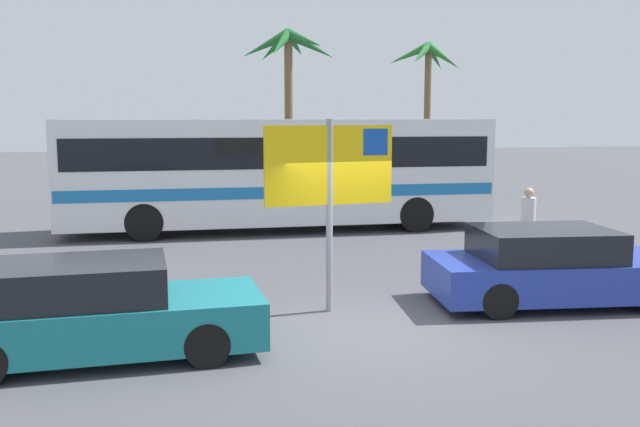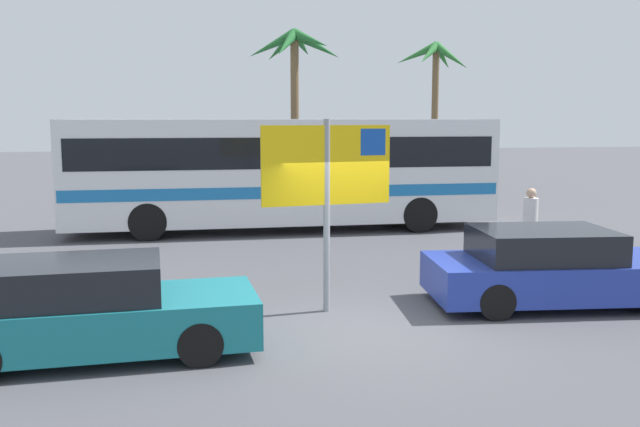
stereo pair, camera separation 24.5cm
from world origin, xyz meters
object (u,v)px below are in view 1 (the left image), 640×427
(car_blue, at_px, (553,267))
(pedestrian_by_bus, at_px, (528,218))
(ferry_sign, at_px, (332,173))
(car_teal, at_px, (96,312))
(bus_front_coach, at_px, (279,168))

(car_blue, xyz_separation_m, pedestrian_by_bus, (1.30, 3.36, 0.35))
(ferry_sign, relative_size, car_blue, 0.71)
(ferry_sign, height_order, pedestrian_by_bus, ferry_sign)
(pedestrian_by_bus, bearing_deg, car_teal, 39.84)
(bus_front_coach, bearing_deg, car_teal, -111.17)
(ferry_sign, distance_m, pedestrian_by_bus, 6.17)
(pedestrian_by_bus, bearing_deg, ferry_sign, 42.52)
(bus_front_coach, relative_size, ferry_sign, 3.77)
(bus_front_coach, bearing_deg, pedestrian_by_bus, -48.98)
(car_teal, relative_size, pedestrian_by_bus, 2.63)
(car_teal, bearing_deg, ferry_sign, 20.94)
(bus_front_coach, xyz_separation_m, car_teal, (-3.96, -10.22, -1.15))
(car_blue, bearing_deg, ferry_sign, -178.93)
(bus_front_coach, relative_size, car_teal, 2.75)
(ferry_sign, distance_m, car_blue, 4.25)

